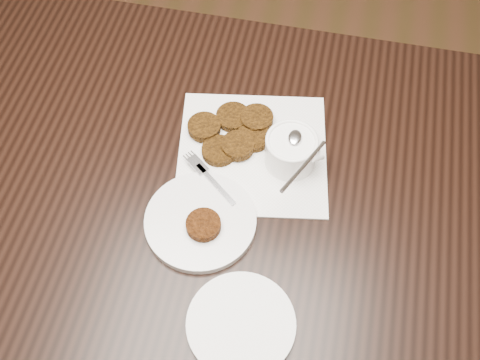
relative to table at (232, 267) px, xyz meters
name	(u,v)px	position (x,y,z in m)	size (l,w,h in m)	color
floor	(208,346)	(-0.06, -0.10, -0.38)	(4.00, 4.00, 0.00)	#512F1B
table	(232,267)	(0.00, 0.00, 0.00)	(1.47, 0.94, 0.75)	black
napkin	(252,152)	(0.03, 0.09, 0.38)	(0.30, 0.30, 0.00)	white
sauce_ramekin	(292,140)	(0.10, 0.09, 0.45)	(0.14, 0.14, 0.14)	white
patty_cluster	(235,136)	(-0.01, 0.12, 0.39)	(0.23, 0.23, 0.02)	#5B340C
plate_with_patty	(200,219)	(-0.04, -0.09, 0.39)	(0.21, 0.21, 0.03)	white
plate_empty	(241,324)	(0.08, -0.26, 0.38)	(0.19, 0.19, 0.01)	silver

